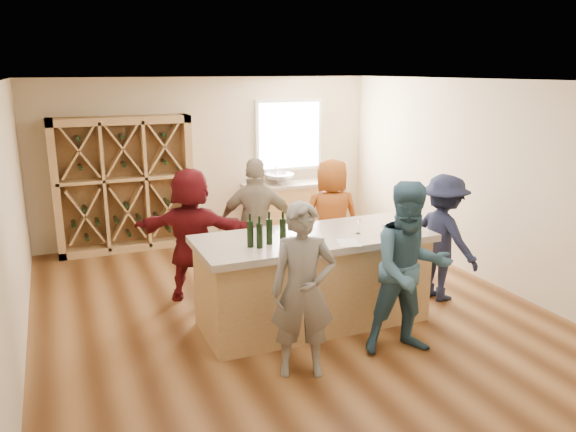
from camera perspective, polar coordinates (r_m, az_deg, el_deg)
name	(u,v)px	position (r m, az deg, el deg)	size (l,w,h in m)	color
floor	(287,312)	(7.18, -0.12, -9.76)	(6.00, 7.00, 0.10)	brown
ceiling	(287,76)	(6.54, -0.13, 14.05)	(6.00, 7.00, 0.10)	white
wall_back	(209,158)	(10.03, -8.05, 5.81)	(6.00, 0.10, 2.80)	beige
wall_front	(504,318)	(3.86, 21.08, -9.60)	(6.00, 0.10, 2.80)	beige
wall_left	(4,228)	(6.24, -26.91, -1.06)	(0.10, 7.00, 2.80)	beige
wall_right	(487,181)	(8.36, 19.57, 3.34)	(0.10, 7.00, 2.80)	beige
window_frame	(289,135)	(10.39, 0.09, 8.20)	(1.30, 0.06, 1.30)	white
window_pane	(290,135)	(10.35, 0.17, 8.18)	(1.18, 0.01, 1.18)	white
wine_rack	(124,185)	(9.53, -16.29, 3.07)	(2.20, 0.45, 2.20)	tan
back_counter_base	(290,209)	(10.34, 0.16, 0.73)	(1.60, 0.58, 0.86)	tan
back_counter_top	(290,184)	(10.24, 0.16, 3.23)	(1.70, 0.62, 0.06)	#AB9D8C
sink	(279,179)	(10.14, -0.88, 3.83)	(0.54, 0.54, 0.19)	silver
faucet	(276,174)	(10.29, -1.26, 4.31)	(0.02, 0.02, 0.30)	silver
tasting_counter_base	(313,282)	(6.63, 2.57, -6.76)	(2.60, 1.00, 1.00)	tan
tasting_counter_top	(314,238)	(6.45, 2.63, -2.30)	(2.72, 1.12, 0.08)	#AB9D8C
wine_bottle_a	(250,234)	(5.99, -3.85, -1.83)	(0.07, 0.07, 0.29)	black
wine_bottle_b	(260,236)	(5.95, -2.91, -2.02)	(0.07, 0.07, 0.27)	black
wine_bottle_c	(269,232)	(6.07, -1.91, -1.59)	(0.07, 0.07, 0.28)	black
wine_bottle_d	(283,232)	(6.06, -0.52, -1.59)	(0.07, 0.07, 0.29)	black
wine_bottle_e	(302,226)	(6.21, 1.41, -1.07)	(0.08, 0.08, 0.31)	black
wine_glass_a	(305,241)	(5.88, 1.71, -2.57)	(0.07, 0.07, 0.20)	white
wine_glass_c	(384,231)	(6.37, 9.69, -1.52)	(0.07, 0.07, 0.17)	white
wine_glass_d	(358,227)	(6.52, 7.14, -1.09)	(0.06, 0.06, 0.17)	white
wine_glass_e	(396,224)	(6.69, 10.89, -0.82)	(0.06, 0.06, 0.17)	white
tasting_menu_a	(295,249)	(5.95, 0.68, -3.34)	(0.20, 0.28, 0.00)	white
tasting_menu_b	(349,243)	(6.19, 6.20, -2.70)	(0.22, 0.31, 0.00)	white
tasting_menu_c	(399,235)	(6.58, 11.18, -1.86)	(0.22, 0.30, 0.00)	white
person_near_left	(303,291)	(5.42, 1.54, -7.61)	(0.63, 0.46, 1.74)	slate
person_near_right	(410,269)	(5.95, 12.29, -5.31)	(0.90, 0.49, 1.84)	#335972
person_server	(443,238)	(7.49, 15.45, -2.14)	(1.06, 0.49, 1.65)	#191E38
person_far_mid	(257,225)	(7.53, -3.14, -0.90)	(1.06, 0.54, 1.80)	gray
person_far_right	(331,219)	(7.95, 4.39, -0.35)	(0.85, 0.55, 1.73)	#994C19
person_far_left	(192,234)	(7.29, -9.73, -1.85)	(1.62, 0.58, 1.75)	#590F14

